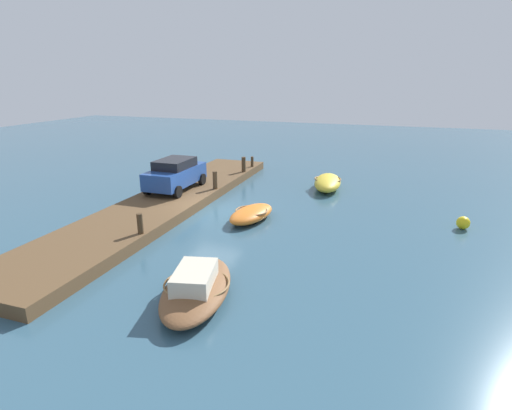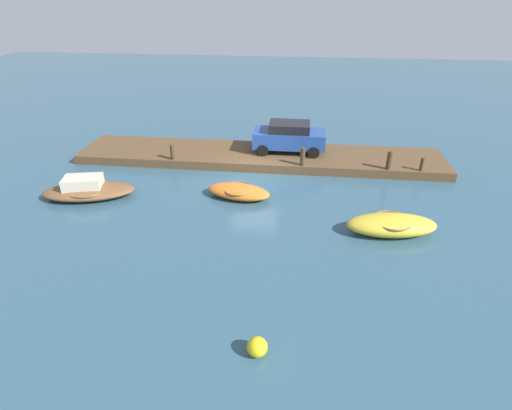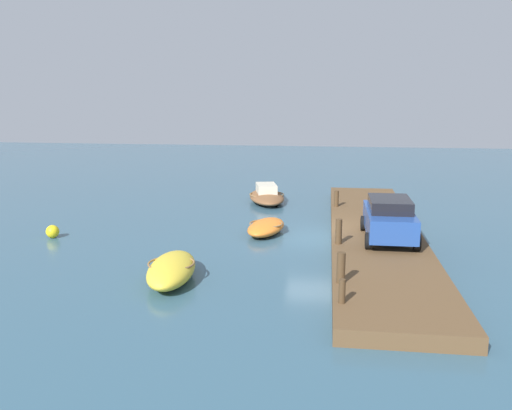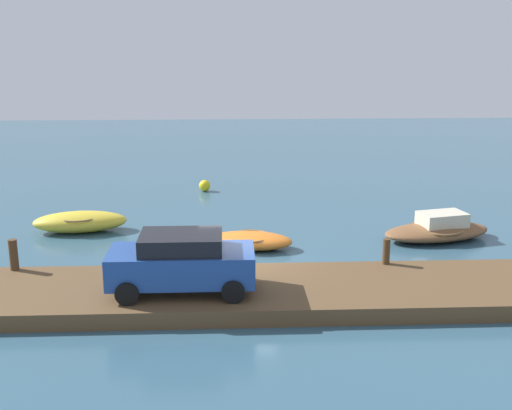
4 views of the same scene
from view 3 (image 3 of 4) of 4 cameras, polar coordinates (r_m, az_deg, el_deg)
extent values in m
plane|color=#33566B|center=(24.10, 6.28, -3.49)|extent=(84.00, 84.00, 0.00)
cube|color=brown|center=(24.12, 12.42, -3.08)|extent=(20.91, 3.75, 0.49)
ellipsoid|color=orange|center=(24.63, 1.07, -2.34)|extent=(3.29, 2.00, 0.62)
torus|color=olive|center=(24.59, 1.07, -1.96)|extent=(1.79, 1.79, 0.07)
ellipsoid|color=brown|center=(31.68, 1.14, 0.83)|extent=(4.61, 2.87, 0.61)
torus|color=olive|center=(31.65, 1.14, 1.13)|extent=(2.43, 2.43, 0.07)
cube|color=beige|center=(31.79, 1.10, 1.72)|extent=(1.94, 1.46, 0.56)
ellipsoid|color=gold|center=(18.75, -8.88, -6.73)|extent=(3.80, 1.91, 0.82)
torus|color=olive|center=(18.68, -8.91, -6.08)|extent=(1.76, 1.76, 0.07)
cylinder|color=#47331E|center=(15.58, 9.05, -8.95)|extent=(0.19, 0.19, 0.70)
cylinder|color=#47331E|center=(17.12, 8.94, -6.53)|extent=(0.27, 0.27, 0.98)
cylinder|color=#47331E|center=(21.44, 8.70, -2.76)|extent=(0.25, 0.25, 0.99)
cylinder|color=#47331E|center=(28.46, 8.47, 0.68)|extent=(0.24, 0.24, 0.83)
cube|color=#234793|center=(22.32, 13.83, -1.67)|extent=(4.09, 1.82, 0.90)
cube|color=black|center=(22.17, 13.91, 0.07)|extent=(2.29, 1.60, 0.49)
cylinder|color=black|center=(23.72, 11.24, -1.88)|extent=(0.64, 0.22, 0.64)
cylinder|color=black|center=(23.91, 15.56, -1.98)|extent=(0.64, 0.22, 0.64)
cylinder|color=black|center=(20.96, 11.73, -3.71)|extent=(0.64, 0.22, 0.64)
cylinder|color=black|center=(21.18, 16.61, -3.80)|extent=(0.64, 0.22, 0.64)
sphere|color=yellow|center=(25.57, -20.64, -2.63)|extent=(0.58, 0.58, 0.58)
camera|label=1|loc=(41.71, -4.67, 11.96)|focal=28.50mm
camera|label=2|loc=(28.90, -37.10, 14.83)|focal=28.32mm
camera|label=4|loc=(30.12, 49.06, 9.89)|focal=44.80mm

